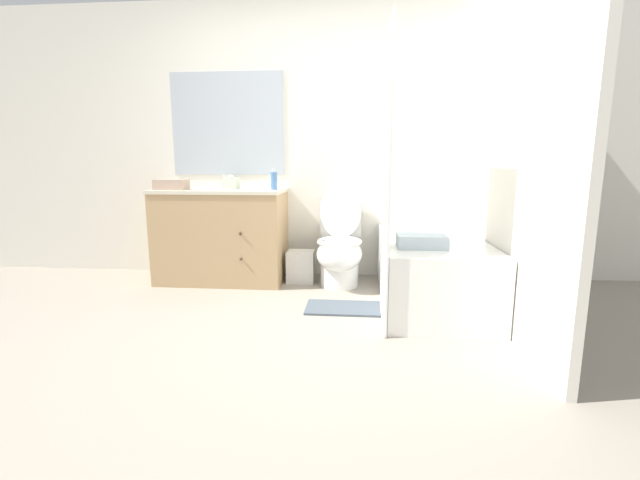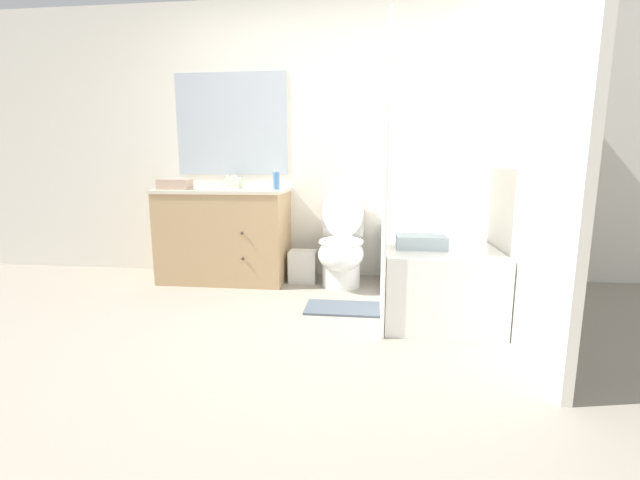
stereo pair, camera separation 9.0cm
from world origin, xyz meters
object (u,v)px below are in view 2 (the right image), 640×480
object	(u,v)px
vanity_cabinet	(225,234)
sink_faucet	(231,184)
tissue_box	(234,183)
bath_mat	(343,308)
toilet	(342,249)
wastebasket	(303,266)
bathtub	(431,270)
soap_dispenser	(276,180)
hand_towel_folded	(175,184)
bath_towel_folded	(421,242)

from	to	relation	value
vanity_cabinet	sink_faucet	distance (m)	0.49
tissue_box	bath_mat	size ratio (longest dim) A/B	0.24
vanity_cabinet	toilet	xyz separation A→B (m)	(1.07, -0.08, -0.10)
toilet	wastebasket	size ratio (longest dim) A/B	3.08
bathtub	soap_dispenser	xyz separation A→B (m)	(-1.29, 0.41, 0.66)
vanity_cabinet	wastebasket	xyz separation A→B (m)	(0.72, -0.00, -0.28)
vanity_cabinet	bathtub	xyz separation A→B (m)	(1.78, -0.45, -0.17)
toilet	wastebasket	bearing A→B (deg)	168.01
vanity_cabinet	bathtub	bearing A→B (deg)	-14.27
tissue_box	toilet	bearing A→B (deg)	-7.47
soap_dispenser	hand_towel_folded	xyz separation A→B (m)	(-0.88, -0.09, -0.04)
vanity_cabinet	hand_towel_folded	bearing A→B (deg)	-161.37
toilet	bath_towel_folded	world-z (taller)	toilet
soap_dispenser	bath_mat	distance (m)	1.29
hand_towel_folded	bath_mat	distance (m)	1.84
tissue_box	hand_towel_folded	size ratio (longest dim) A/B	0.48
hand_towel_folded	tissue_box	bearing A→B (deg)	21.33
toilet	bath_towel_folded	size ratio (longest dim) A/B	2.67
vanity_cabinet	toilet	bearing A→B (deg)	-4.03
bath_towel_folded	toilet	bearing A→B (deg)	127.24
tissue_box	bath_mat	world-z (taller)	tissue_box
toilet	wastebasket	xyz separation A→B (m)	(-0.35, 0.07, -0.19)
bath_mat	sink_faucet	bearing A→B (deg)	141.11
toilet	bathtub	xyz separation A→B (m)	(0.72, -0.38, -0.07)
sink_faucet	bath_mat	xyz separation A→B (m)	(1.13, -0.91, -0.86)
toilet	tissue_box	bearing A→B (deg)	172.53
wastebasket	soap_dispenser	distance (m)	0.80
toilet	hand_towel_folded	bearing A→B (deg)	-177.79
wastebasket	tissue_box	world-z (taller)	tissue_box
vanity_cabinet	bath_towel_folded	size ratio (longest dim) A/B	3.47
vanity_cabinet	bathtub	world-z (taller)	vanity_cabinet
sink_faucet	tissue_box	world-z (taller)	sink_faucet
wastebasket	bath_mat	bearing A→B (deg)	-59.77
sink_faucet	bathtub	xyz separation A→B (m)	(1.78, -0.66, -0.62)
wastebasket	tissue_box	distance (m)	0.98
sink_faucet	soap_dispenser	bearing A→B (deg)	-26.56
toilet	wastebasket	world-z (taller)	toilet
vanity_cabinet	bath_mat	distance (m)	1.39
bath_towel_folded	wastebasket	bearing A→B (deg)	138.01
vanity_cabinet	tissue_box	bearing A→B (deg)	32.61
wastebasket	soap_dispenser	xyz separation A→B (m)	(-0.22, -0.04, 0.77)
bathtub	wastebasket	bearing A→B (deg)	157.00
wastebasket	soap_dispenser	bearing A→B (deg)	-169.07
bathtub	soap_dispenser	size ratio (longest dim) A/B	8.25
bath_towel_folded	bath_mat	distance (m)	0.76
sink_faucet	wastebasket	world-z (taller)	sink_faucet
toilet	sink_faucet	bearing A→B (deg)	165.40
wastebasket	hand_towel_folded	size ratio (longest dim) A/B	1.04
sink_faucet	toilet	xyz separation A→B (m)	(1.07, -0.28, -0.54)
vanity_cabinet	sink_faucet	bearing A→B (deg)	90.00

